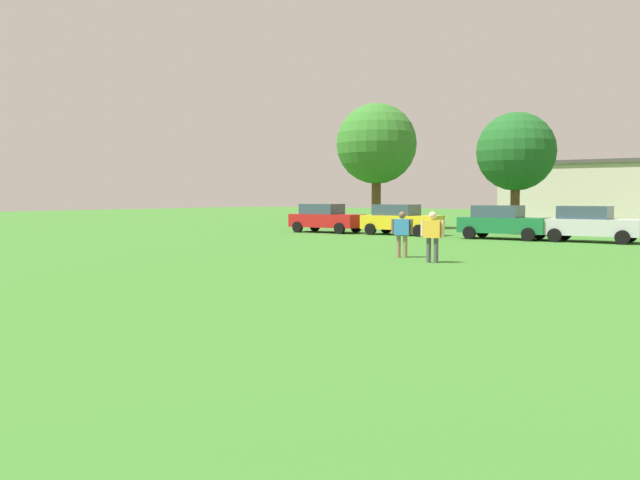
% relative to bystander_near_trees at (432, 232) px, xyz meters
% --- Properties ---
extents(ground_plane, '(160.00, 160.00, 0.00)m').
position_rel_bystander_near_trees_xyz_m(ground_plane, '(0.86, 6.15, -0.97)').
color(ground_plane, '#387528').
extents(bystander_near_trees, '(0.77, 0.39, 1.64)m').
position_rel_bystander_near_trees_xyz_m(bystander_near_trees, '(0.00, 0.00, 0.00)').
color(bystander_near_trees, '#4C4C51').
rests_on(bystander_near_trees, ground).
extents(bystander_midfield, '(0.73, 0.43, 1.60)m').
position_rel_bystander_near_trees_xyz_m(bystander_midfield, '(-1.65, 1.10, -0.02)').
color(bystander_midfield, '#8C7259').
rests_on(bystander_midfield, ground).
extents(parked_car_red_0, '(4.30, 2.02, 1.68)m').
position_rel_bystander_near_trees_xyz_m(parked_car_red_0, '(-12.82, 13.07, -0.12)').
color(parked_car_red_0, red).
rests_on(parked_car_red_0, ground).
extents(parked_car_yellow_1, '(4.30, 2.02, 1.68)m').
position_rel_bystander_near_trees_xyz_m(parked_car_yellow_1, '(-8.01, 13.28, -0.12)').
color(parked_car_yellow_1, yellow).
rests_on(parked_car_yellow_1, ground).
extents(parked_car_green_2, '(4.30, 2.02, 1.68)m').
position_rel_bystander_near_trees_xyz_m(parked_car_green_2, '(-2.13, 12.88, -0.12)').
color(parked_car_green_2, '#196B38').
rests_on(parked_car_green_2, ground).
extents(parked_car_silver_3, '(4.30, 2.02, 1.68)m').
position_rel_bystander_near_trees_xyz_m(parked_car_silver_3, '(1.98, 13.00, -0.12)').
color(parked_car_silver_3, silver).
rests_on(parked_car_silver_3, ground).
extents(tree_far_left, '(5.25, 5.25, 8.18)m').
position_rel_bystander_near_trees_xyz_m(tree_far_left, '(-12.73, 18.94, 4.55)').
color(tree_far_left, brown).
rests_on(tree_far_left, ground).
extents(tree_left, '(4.35, 4.35, 6.78)m').
position_rel_bystander_near_trees_xyz_m(tree_left, '(-3.00, 17.39, 3.61)').
color(tree_left, brown).
rests_on(tree_left, ground).
extents(house_left, '(14.03, 7.36, 4.42)m').
position_rel_bystander_near_trees_xyz_m(house_left, '(0.23, 27.98, 1.25)').
color(house_left, beige).
rests_on(house_left, ground).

